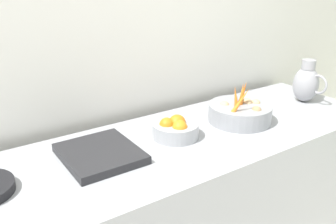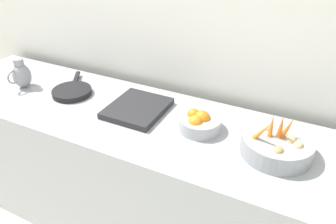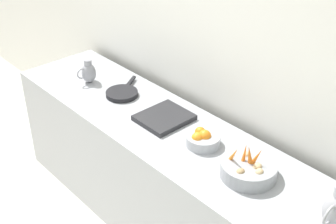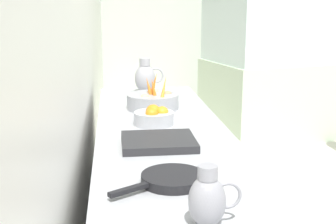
{
  "view_description": "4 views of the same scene",
  "coord_description": "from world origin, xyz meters",
  "px_view_note": "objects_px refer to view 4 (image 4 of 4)",
  "views": [
    {
      "loc": [
        -0.26,
        -0.65,
        1.63
      ],
      "look_at": [
        -1.39,
        0.11,
        1.09
      ],
      "focal_mm": 38.84,
      "sensor_mm": 36.0,
      "label": 1
    },
    {
      "loc": [
        -0.24,
        0.71,
        1.83
      ],
      "look_at": [
        -1.41,
        0.13,
        1.03
      ],
      "focal_mm": 34.14,
      "sensor_mm": 36.0,
      "label": 2
    },
    {
      "loc": [
        0.23,
        1.88,
        2.58
      ],
      "look_at": [
        -1.49,
        -0.02,
        1.02
      ],
      "focal_mm": 49.6,
      "sensor_mm": 36.0,
      "label": 3
    },
    {
      "loc": [
        -1.75,
        -2.18,
        1.54
      ],
      "look_at": [
        -1.48,
        0.05,
        1.0
      ],
      "focal_mm": 49.41,
      "sensor_mm": 36.0,
      "label": 4
    }
  ],
  "objects_px": {
    "skillet_on_counter": "(172,179)",
    "glass_block_booth": "(274,44)",
    "orange_bowl": "(154,117)",
    "metal_pitcher_short": "(208,199)",
    "vegetable_colander": "(153,101)",
    "metal_pitcher_tall": "(145,77)"
  },
  "relations": [
    {
      "from": "metal_pitcher_short",
      "to": "glass_block_booth",
      "type": "distance_m",
      "value": 4.24
    },
    {
      "from": "vegetable_colander",
      "to": "glass_block_booth",
      "type": "height_order",
      "value": "glass_block_booth"
    },
    {
      "from": "skillet_on_counter",
      "to": "orange_bowl",
      "type": "bearing_deg",
      "value": 89.23
    },
    {
      "from": "orange_bowl",
      "to": "skillet_on_counter",
      "type": "xyz_separation_m",
      "value": [
        -0.01,
        -0.84,
        -0.03
      ]
    },
    {
      "from": "metal_pitcher_tall",
      "to": "glass_block_booth",
      "type": "height_order",
      "value": "glass_block_booth"
    },
    {
      "from": "metal_pitcher_short",
      "to": "skillet_on_counter",
      "type": "height_order",
      "value": "metal_pitcher_short"
    },
    {
      "from": "orange_bowl",
      "to": "skillet_on_counter",
      "type": "bearing_deg",
      "value": -90.77
    },
    {
      "from": "skillet_on_counter",
      "to": "glass_block_booth",
      "type": "xyz_separation_m",
      "value": [
        1.64,
        3.59,
        0.16
      ]
    },
    {
      "from": "vegetable_colander",
      "to": "metal_pitcher_short",
      "type": "relative_size",
      "value": 1.71
    },
    {
      "from": "metal_pitcher_tall",
      "to": "metal_pitcher_short",
      "type": "xyz_separation_m",
      "value": [
        0.03,
        -2.12,
        -0.03
      ]
    },
    {
      "from": "vegetable_colander",
      "to": "skillet_on_counter",
      "type": "bearing_deg",
      "value": -91.8
    },
    {
      "from": "metal_pitcher_short",
      "to": "metal_pitcher_tall",
      "type": "bearing_deg",
      "value": 90.85
    },
    {
      "from": "metal_pitcher_short",
      "to": "skillet_on_counter",
      "type": "distance_m",
      "value": 0.35
    },
    {
      "from": "orange_bowl",
      "to": "metal_pitcher_tall",
      "type": "distance_m",
      "value": 0.94
    },
    {
      "from": "metal_pitcher_tall",
      "to": "glass_block_booth",
      "type": "bearing_deg",
      "value": 48.32
    },
    {
      "from": "skillet_on_counter",
      "to": "glass_block_booth",
      "type": "bearing_deg",
      "value": 65.4
    },
    {
      "from": "orange_bowl",
      "to": "metal_pitcher_tall",
      "type": "relative_size",
      "value": 0.86
    },
    {
      "from": "metal_pitcher_tall",
      "to": "skillet_on_counter",
      "type": "bearing_deg",
      "value": -91.0
    },
    {
      "from": "skillet_on_counter",
      "to": "metal_pitcher_short",
      "type": "bearing_deg",
      "value": -79.69
    },
    {
      "from": "vegetable_colander",
      "to": "metal_pitcher_short",
      "type": "distance_m",
      "value": 1.58
    },
    {
      "from": "orange_bowl",
      "to": "glass_block_booth",
      "type": "xyz_separation_m",
      "value": [
        1.63,
        2.75,
        0.13
      ]
    },
    {
      "from": "metal_pitcher_short",
      "to": "orange_bowl",
      "type": "bearing_deg",
      "value": 92.46
    }
  ]
}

